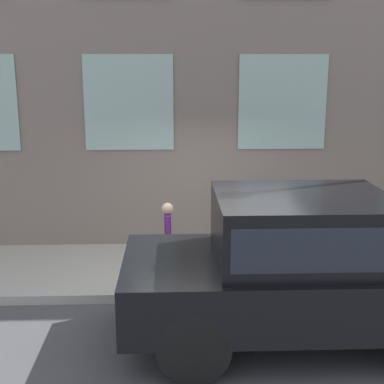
{
  "coord_description": "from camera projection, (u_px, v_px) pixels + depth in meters",
  "views": [
    {
      "loc": [
        -7.18,
        0.6,
        3.4
      ],
      "look_at": [
        0.69,
        0.3,
        1.49
      ],
      "focal_mm": 50.0,
      "sensor_mm": 36.0,
      "label": 1
    }
  ],
  "objects": [
    {
      "name": "ground_plane",
      "position": [
        215.0,
        302.0,
        7.8
      ],
      "size": [
        80.0,
        80.0,
        0.0
      ],
      "primitive_type": "plane",
      "color": "#47474C"
    },
    {
      "name": "sidewalk",
      "position": [
        209.0,
        269.0,
        8.87
      ],
      "size": [
        2.25,
        60.0,
        0.14
      ],
      "color": "#B2ADA3",
      "rests_on": "ground_plane"
    },
    {
      "name": "building_facade",
      "position": [
        206.0,
        44.0,
        9.25
      ],
      "size": [
        0.33,
        40.0,
        7.41
      ],
      "color": "gray",
      "rests_on": "ground_plane"
    },
    {
      "name": "fire_hydrant",
      "position": [
        217.0,
        254.0,
        8.22
      ],
      "size": [
        0.32,
        0.44,
        0.77
      ],
      "color": "gray",
      "rests_on": "sidewalk"
    },
    {
      "name": "person",
      "position": [
        168.0,
        231.0,
        8.36
      ],
      "size": [
        0.28,
        0.18,
        1.15
      ],
      "rotation": [
        0.0,
        0.0,
        -0.53
      ],
      "color": "#726651",
      "rests_on": "sidewalk"
    },
    {
      "name": "parked_car_black_near",
      "position": [
        300.0,
        263.0,
        6.5
      ],
      "size": [
        1.91,
        4.3,
        1.88
      ],
      "color": "black",
      "rests_on": "ground_plane"
    }
  ]
}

